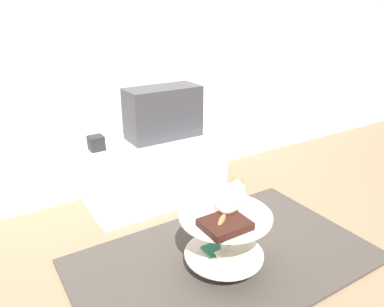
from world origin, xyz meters
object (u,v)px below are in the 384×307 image
object	(u,v)px
speaker	(96,143)
dvd_box	(225,224)
cat	(231,197)
tv	(163,113)

from	to	relation	value
speaker	dvd_box	world-z (taller)	speaker
speaker	cat	xyz separation A→B (m)	(0.49, -1.06, -0.12)
speaker	dvd_box	size ratio (longest dim) A/B	0.43
dvd_box	tv	bearing A→B (deg)	77.75
tv	cat	size ratio (longest dim) A/B	1.38
cat	dvd_box	bearing A→B (deg)	-175.13
speaker	dvd_box	bearing A→B (deg)	-75.64
tv	dvd_box	distance (m)	1.30
tv	speaker	bearing A→B (deg)	179.24
dvd_box	cat	distance (m)	0.25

